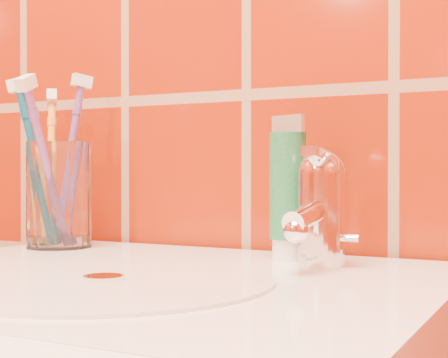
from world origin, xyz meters
The scene contains 7 objects.
glass_tumbler centered at (-0.22, 1.10, 0.92)m, with size 0.08×0.08×0.13m, color white.
toothpaste_tube centered at (0.09, 1.12, 0.92)m, with size 0.04×0.04×0.16m.
faucet centered at (0.14, 1.09, 0.91)m, with size 0.05×0.11×0.12m.
toothbrush_0 centered at (-0.20, 1.06, 0.95)m, with size 0.03×0.10×0.21m, color #75428E, non-canonical shape.
toothbrush_1 centered at (-0.25, 1.13, 0.95)m, with size 0.08×0.09×0.21m, color orange, non-canonical shape.
toothbrush_2 centered at (-0.23, 1.08, 0.96)m, with size 0.07×0.04×0.22m, color #0C4E67, non-canonical shape.
toothbrush_3 centered at (-0.22, 1.12, 0.96)m, with size 0.04×0.05×0.23m, color #6D418B, non-canonical shape.
Camera 1 is at (0.37, 0.43, 0.95)m, focal length 55.00 mm.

